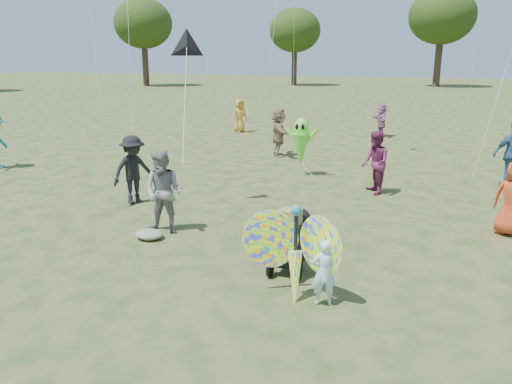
# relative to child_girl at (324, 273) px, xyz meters

# --- Properties ---
(ground) EXTENTS (160.00, 160.00, 0.00)m
(ground) POSITION_rel_child_girl_xyz_m (-1.48, 0.22, -0.50)
(ground) COLOR #51592B
(ground) RESTS_ON ground
(child_girl) EXTENTS (0.43, 0.36, 0.99)m
(child_girl) POSITION_rel_child_girl_xyz_m (0.00, 0.00, 0.00)
(child_girl) COLOR #B3E6FD
(child_girl) RESTS_ON ground
(adult_man) EXTENTS (0.89, 0.72, 1.71)m
(adult_man) POSITION_rel_child_girl_xyz_m (-3.73, 1.90, 0.36)
(adult_man) COLOR gray
(adult_man) RESTS_ON ground
(grey_bag) EXTENTS (0.57, 0.47, 0.18)m
(grey_bag) POSITION_rel_child_girl_xyz_m (-3.84, 1.45, -0.41)
(grey_bag) COLOR gray
(grey_bag) RESTS_ON ground
(crowd_b) EXTENTS (1.06, 1.25, 1.68)m
(crowd_b) POSITION_rel_child_girl_xyz_m (-5.49, 3.48, 0.34)
(crowd_b) COLOR black
(crowd_b) RESTS_ON ground
(crowd_d) EXTENTS (1.11, 1.67, 1.73)m
(crowd_d) POSITION_rel_child_girl_xyz_m (-4.00, 10.36, 0.37)
(crowd_d) COLOR #997A5E
(crowd_d) RESTS_ON ground
(crowd_e) EXTENTS (0.92, 1.00, 1.65)m
(crowd_e) POSITION_rel_child_girl_xyz_m (-0.11, 6.41, 0.33)
(crowd_e) COLOR #6A234A
(crowd_e) RESTS_ON ground
(crowd_g) EXTENTS (0.83, 0.89, 1.53)m
(crowd_g) POSITION_rel_child_girl_xyz_m (-7.49, 15.26, 0.27)
(crowd_g) COLOR gold
(crowd_g) RESTS_ON ground
(crowd_j) EXTENTS (0.94, 1.43, 1.47)m
(crowd_j) POSITION_rel_child_girl_xyz_m (-1.08, 16.19, 0.24)
(crowd_j) COLOR #A05B8F
(crowd_j) RESTS_ON ground
(jogging_stroller) EXTENTS (0.53, 1.06, 1.09)m
(jogging_stroller) POSITION_rel_child_girl_xyz_m (-0.78, 1.02, 0.12)
(jogging_stroller) COLOR black
(jogging_stroller) RESTS_ON ground
(butterfly_kite) EXTENTS (1.74, 0.75, 1.63)m
(butterfly_kite) POSITION_rel_child_girl_xyz_m (-0.45, 0.09, 0.20)
(butterfly_kite) COLOR red
(butterfly_kite) RESTS_ON ground
(delta_kite_rig) EXTENTS (1.18, 2.07, 2.75)m
(delta_kite_rig) POSITION_rel_child_girl_xyz_m (-4.06, 3.73, 3.19)
(delta_kite_rig) COLOR black
(delta_kite_rig) RESTS_ON ground
(alien_kite) EXTENTS (1.12, 0.69, 1.74)m
(alien_kite) POSITION_rel_child_girl_xyz_m (-2.46, 7.71, 0.47)
(alien_kite) COLOR #62ED37
(alien_kite) RESTS_ON ground
(tree_line) EXTENTS (91.78, 33.60, 10.79)m
(tree_line) POSITION_rel_child_girl_xyz_m (2.19, 45.21, 6.36)
(tree_line) COLOR #3A2D21
(tree_line) RESTS_ON ground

